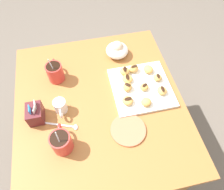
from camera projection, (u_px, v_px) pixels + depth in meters
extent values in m
plane|color=#665B51|center=(104.00, 150.00, 1.64)|extent=(8.00, 8.00, 0.00)
cube|color=#A36633|center=(99.00, 104.00, 1.07)|extent=(0.92, 0.83, 0.04)
cube|color=#A36633|center=(177.00, 185.00, 1.19)|extent=(0.07, 0.07, 0.67)
cube|color=#A36633|center=(138.00, 76.00, 1.62)|extent=(0.07, 0.07, 0.67)
cube|color=#A36633|center=(44.00, 92.00, 1.54)|extent=(0.07, 0.07, 0.67)
cube|color=white|center=(141.00, 87.00, 1.09)|extent=(0.30, 0.30, 0.02)
cylinder|color=red|center=(62.00, 143.00, 0.89)|extent=(0.09, 0.09, 0.10)
torus|color=red|center=(60.00, 130.00, 0.91)|extent=(0.06, 0.01, 0.06)
cylinder|color=black|center=(59.00, 139.00, 0.85)|extent=(0.08, 0.08, 0.01)
cylinder|color=silver|center=(60.00, 143.00, 0.84)|extent=(0.04, 0.01, 0.13)
cylinder|color=red|center=(55.00, 73.00, 1.10)|extent=(0.08, 0.08, 0.10)
torus|color=red|center=(54.00, 64.00, 1.12)|extent=(0.06, 0.01, 0.06)
cylinder|color=black|center=(53.00, 67.00, 1.06)|extent=(0.07, 0.07, 0.01)
cylinder|color=silver|center=(54.00, 70.00, 1.05)|extent=(0.04, 0.03, 0.13)
cylinder|color=white|center=(60.00, 106.00, 1.00)|extent=(0.06, 0.06, 0.07)
cone|color=white|center=(59.00, 98.00, 0.99)|extent=(0.02, 0.02, 0.02)
torus|color=white|center=(61.00, 113.00, 0.98)|extent=(0.05, 0.01, 0.05)
cylinder|color=white|center=(59.00, 103.00, 0.98)|extent=(0.05, 0.05, 0.01)
cube|color=#561E23|center=(35.00, 114.00, 0.97)|extent=(0.09, 0.07, 0.08)
cube|color=white|center=(35.00, 109.00, 0.93)|extent=(0.04, 0.02, 0.03)
cube|color=white|center=(35.00, 105.00, 0.94)|extent=(0.04, 0.01, 0.03)
cube|color=#2D84D1|center=(29.00, 110.00, 0.93)|extent=(0.04, 0.01, 0.03)
ellipsoid|color=white|center=(117.00, 50.00, 1.21)|extent=(0.13, 0.13, 0.07)
sphere|color=beige|center=(117.00, 47.00, 1.19)|extent=(0.07, 0.07, 0.07)
ellipsoid|color=green|center=(117.00, 43.00, 1.18)|extent=(0.02, 0.03, 0.01)
cylinder|color=#E5704C|center=(128.00, 130.00, 0.97)|extent=(0.16, 0.16, 0.01)
cube|color=silver|center=(60.00, 125.00, 0.98)|extent=(0.06, 0.14, 0.00)
ellipsoid|color=silver|center=(76.00, 127.00, 0.98)|extent=(0.03, 0.02, 0.01)
ellipsoid|color=#DBA351|center=(158.00, 78.00, 1.10)|extent=(0.06, 0.06, 0.03)
ellipsoid|color=black|center=(158.00, 76.00, 1.09)|extent=(0.03, 0.02, 0.00)
ellipsoid|color=#DBA351|center=(162.00, 91.00, 1.06)|extent=(0.05, 0.05, 0.03)
ellipsoid|color=black|center=(163.00, 89.00, 1.04)|extent=(0.04, 0.02, 0.00)
ellipsoid|color=#DBA351|center=(148.00, 69.00, 1.13)|extent=(0.06, 0.05, 0.03)
ellipsoid|color=#DBA351|center=(134.00, 69.00, 1.13)|extent=(0.06, 0.06, 0.04)
ellipsoid|color=black|center=(134.00, 66.00, 1.11)|extent=(0.02, 0.04, 0.00)
ellipsoid|color=#DBA351|center=(125.00, 71.00, 1.12)|extent=(0.07, 0.07, 0.04)
ellipsoid|color=black|center=(125.00, 69.00, 1.10)|extent=(0.04, 0.03, 0.00)
ellipsoid|color=#DBA351|center=(127.00, 87.00, 1.06)|extent=(0.07, 0.06, 0.04)
ellipsoid|color=black|center=(128.00, 85.00, 1.05)|extent=(0.03, 0.04, 0.00)
ellipsoid|color=#DBA351|center=(128.00, 101.00, 1.02)|extent=(0.07, 0.07, 0.03)
ellipsoid|color=black|center=(128.00, 99.00, 1.01)|extent=(0.02, 0.04, 0.00)
ellipsoid|color=#DBA351|center=(144.00, 87.00, 1.07)|extent=(0.06, 0.06, 0.03)
ellipsoid|color=black|center=(145.00, 85.00, 1.05)|extent=(0.03, 0.03, 0.00)
ellipsoid|color=#DBA351|center=(146.00, 102.00, 1.02)|extent=(0.07, 0.07, 0.03)
ellipsoid|color=#DBA351|center=(127.00, 79.00, 1.10)|extent=(0.08, 0.08, 0.03)
ellipsoid|color=black|center=(128.00, 77.00, 1.08)|extent=(0.04, 0.02, 0.00)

